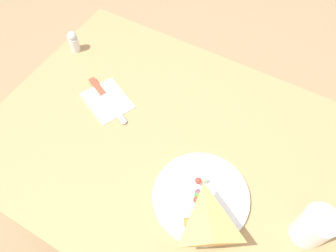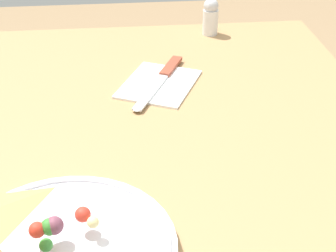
{
  "view_description": "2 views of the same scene",
  "coord_description": "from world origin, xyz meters",
  "px_view_note": "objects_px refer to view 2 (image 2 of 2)",
  "views": [
    {
      "loc": [
        0.22,
        -0.42,
        1.62
      ],
      "look_at": [
        -0.03,
        0.01,
        0.83
      ],
      "focal_mm": 35.0,
      "sensor_mm": 36.0,
      "label": 1
    },
    {
      "loc": [
        0.57,
        -0.03,
        1.2
      ],
      "look_at": [
        -0.02,
        0.03,
        0.83
      ],
      "focal_mm": 55.0,
      "sensor_mm": 36.0,
      "label": 2
    }
  ],
  "objects_px": {
    "salt_shaker": "(211,17)",
    "dining_table": "(150,235)",
    "butter_knife": "(161,79)",
    "napkin_folded": "(159,84)",
    "plate_pizza": "(61,249)"
  },
  "relations": [
    {
      "from": "salt_shaker",
      "to": "butter_knife",
      "type": "bearing_deg",
      "value": -30.06
    },
    {
      "from": "napkin_folded",
      "to": "salt_shaker",
      "type": "height_order",
      "value": "salt_shaker"
    },
    {
      "from": "napkin_folded",
      "to": "butter_knife",
      "type": "relative_size",
      "value": 0.9
    },
    {
      "from": "plate_pizza",
      "to": "napkin_folded",
      "type": "xyz_separation_m",
      "value": [
        -0.41,
        0.15,
        -0.01
      ]
    },
    {
      "from": "napkin_folded",
      "to": "butter_knife",
      "type": "xyz_separation_m",
      "value": [
        -0.01,
        0.01,
        0.0
      ]
    },
    {
      "from": "plate_pizza",
      "to": "salt_shaker",
      "type": "height_order",
      "value": "salt_shaker"
    },
    {
      "from": "salt_shaker",
      "to": "dining_table",
      "type": "bearing_deg",
      "value": -18.78
    },
    {
      "from": "dining_table",
      "to": "plate_pizza",
      "type": "xyz_separation_m",
      "value": [
        0.14,
        -0.11,
        0.12
      ]
    },
    {
      "from": "plate_pizza",
      "to": "napkin_folded",
      "type": "distance_m",
      "value": 0.44
    },
    {
      "from": "dining_table",
      "to": "plate_pizza",
      "type": "height_order",
      "value": "plate_pizza"
    },
    {
      "from": "dining_table",
      "to": "plate_pizza",
      "type": "relative_size",
      "value": 4.37
    },
    {
      "from": "plate_pizza",
      "to": "butter_knife",
      "type": "xyz_separation_m",
      "value": [
        -0.42,
        0.15,
        -0.01
      ]
    },
    {
      "from": "plate_pizza",
      "to": "napkin_folded",
      "type": "bearing_deg",
      "value": 160.52
    },
    {
      "from": "plate_pizza",
      "to": "butter_knife",
      "type": "distance_m",
      "value": 0.45
    },
    {
      "from": "dining_table",
      "to": "butter_knife",
      "type": "distance_m",
      "value": 0.31
    }
  ]
}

